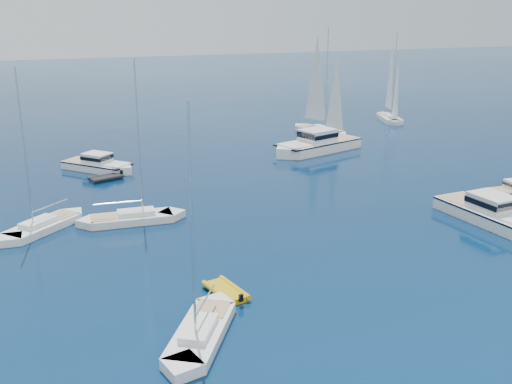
# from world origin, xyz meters

# --- Properties ---
(ground) EXTENTS (400.00, 400.00, 0.00)m
(ground) POSITION_xyz_m (0.00, 0.00, 0.00)
(ground) COLOR navy
(ground) RESTS_ON ground
(motor_cruiser_right) EXTENTS (4.65, 12.08, 3.10)m
(motor_cruiser_right) POSITION_xyz_m (19.25, 14.40, 0.00)
(motor_cruiser_right) COLOR silver
(motor_cruiser_right) RESTS_ON ground
(motor_cruiser_distant) EXTENTS (14.35, 8.25, 3.60)m
(motor_cruiser_distant) POSITION_xyz_m (16.85, 43.28, 0.00)
(motor_cruiser_distant) COLOR white
(motor_cruiser_distant) RESTS_ON ground
(motor_cruiser_horizon) EXTENTS (8.59, 9.00, 2.50)m
(motor_cruiser_horizon) POSITION_xyz_m (-9.91, 43.67, 0.00)
(motor_cruiser_horizon) COLOR white
(motor_cruiser_horizon) RESTS_ON ground
(sailboat_fore) EXTENTS (7.04, 9.30, 13.85)m
(sailboat_fore) POSITION_xyz_m (-8.91, 5.32, 0.00)
(sailboat_fore) COLOR silver
(sailboat_fore) RESTS_ON ground
(sailboat_mid_l) EXTENTS (8.61, 8.10, 13.81)m
(sailboat_mid_l) POSITION_xyz_m (-16.49, 26.14, 0.00)
(sailboat_mid_l) COLOR white
(sailboat_mid_l) RESTS_ON ground
(sailboat_centre) EXTENTS (9.80, 3.11, 14.20)m
(sailboat_centre) POSITION_xyz_m (-9.32, 25.45, 0.00)
(sailboat_centre) COLOR silver
(sailboat_centre) RESTS_ON ground
(sailboat_sails_r) EXTENTS (5.99, 10.94, 15.61)m
(sailboat_sails_r) POSITION_xyz_m (22.38, 53.24, 0.00)
(sailboat_sails_r) COLOR white
(sailboat_sails_r) RESTS_ON ground
(sailboat_sails_far) EXTENTS (5.30, 10.16, 14.46)m
(sailboat_sails_far) POSITION_xyz_m (37.50, 58.42, 0.00)
(sailboat_sails_far) COLOR silver
(sailboat_sails_far) RESTS_ON ground
(tender_yellow) EXTENTS (2.76, 4.00, 0.95)m
(tender_yellow) POSITION_xyz_m (-5.98, 9.88, 0.00)
(tender_yellow) COLOR #C59D0B
(tender_yellow) RESTS_ON ground
(tender_grey_far) EXTENTS (4.06, 3.01, 0.95)m
(tender_grey_far) POSITION_xyz_m (-9.69, 39.46, 0.00)
(tender_grey_far) COLOR black
(tender_grey_far) RESTS_ON ground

